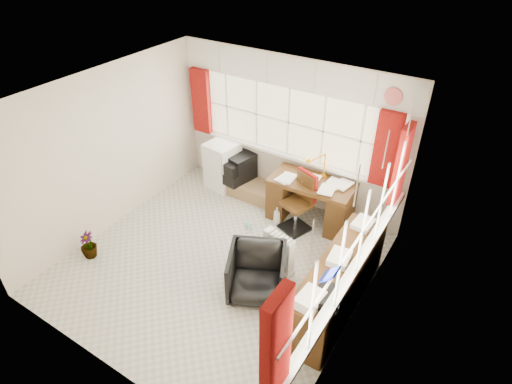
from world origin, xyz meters
TOP-DOWN VIEW (x-y plane):
  - ground at (0.00, 0.00)m, footprint 4.00×4.00m
  - room_walls at (0.00, 0.00)m, footprint 4.00×4.00m
  - window_back at (0.00, 1.94)m, footprint 3.70×0.12m
  - window_right at (1.94, 0.00)m, footprint 0.12×3.70m
  - curtains at (0.92, 0.93)m, footprint 3.83×3.83m
  - overhead_cabinets at (0.98, 0.98)m, footprint 3.98×3.98m
  - desk at (0.65, 1.60)m, footprint 1.35×0.72m
  - desk_lamp at (0.73, 1.84)m, footprint 0.17×0.16m
  - task_chair at (0.59, 1.39)m, footprint 0.53×0.55m
  - office_chair at (0.76, -0.17)m, footprint 0.98×0.99m
  - radiator at (0.82, 0.34)m, footprint 0.45×0.25m
  - credenza at (1.73, 0.20)m, footprint 0.50×2.00m
  - file_tray at (1.85, -0.45)m, footprint 0.34×0.40m
  - tv_bench at (-0.55, 1.72)m, footprint 1.40×0.50m
  - crt_tv at (-0.87, 1.77)m, footprint 0.60×0.57m
  - hifi_stack at (-0.93, 1.60)m, footprint 0.61×0.45m
  - mini_fridge at (-1.15, 1.70)m, footprint 0.57×0.58m
  - spray_bottle_a at (0.23, 1.28)m, footprint 0.16×0.16m
  - spray_bottle_b at (-0.07, 0.90)m, footprint 0.11×0.11m
  - flower_vase at (-1.69, -0.89)m, footprint 0.28×0.28m

SIDE VIEW (x-z plane):
  - ground at x=0.00m, z-range 0.00..0.00m
  - spray_bottle_b at x=-0.07m, z-range 0.00..0.17m
  - tv_bench at x=-0.55m, z-range 0.00..0.25m
  - spray_bottle_a at x=0.23m, z-range 0.00..0.30m
  - flower_vase at x=-1.69m, z-range 0.00..0.43m
  - radiator at x=0.82m, z-range -0.06..0.57m
  - office_chair at x=0.76m, z-range 0.00..0.68m
  - credenza at x=1.73m, z-range -0.04..0.81m
  - desk at x=0.65m, z-range 0.02..0.83m
  - mini_fridge at x=-1.15m, z-range 0.00..0.87m
  - hifi_stack at x=-0.93m, z-range 0.24..0.65m
  - crt_tv at x=-0.87m, z-range 0.25..0.72m
  - task_chair at x=0.59m, z-range 0.03..1.02m
  - file_tray at x=1.85m, z-range 0.75..0.87m
  - window_back at x=0.00m, z-range -0.85..2.75m
  - window_right at x=1.94m, z-range -0.85..2.75m
  - desk_lamp at x=0.73m, z-range 0.84..1.27m
  - curtains at x=0.92m, z-range 0.88..2.03m
  - room_walls at x=0.00m, z-range -0.50..3.50m
  - overhead_cabinets at x=0.98m, z-range 2.01..2.49m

